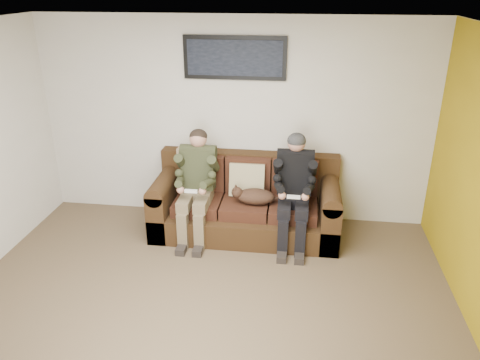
# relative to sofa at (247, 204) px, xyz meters

# --- Properties ---
(floor) EXTENTS (5.00, 5.00, 0.00)m
(floor) POSITION_rel_sofa_xyz_m (-0.22, -1.83, -0.35)
(floor) COLOR brown
(floor) RESTS_ON ground
(ceiling) EXTENTS (5.00, 5.00, 0.00)m
(ceiling) POSITION_rel_sofa_xyz_m (-0.22, -1.83, 2.25)
(ceiling) COLOR silver
(ceiling) RESTS_ON ground
(wall_back) EXTENTS (5.00, 0.00, 5.00)m
(wall_back) POSITION_rel_sofa_xyz_m (-0.22, 0.42, 0.95)
(wall_back) COLOR beige
(wall_back) RESTS_ON ground
(sofa) EXTENTS (2.29, 0.99, 0.93)m
(sofa) POSITION_rel_sofa_xyz_m (0.00, 0.00, 0.00)
(sofa) COLOR #372210
(sofa) RESTS_ON ground
(throw_pillow) EXTENTS (0.44, 0.21, 0.43)m
(throw_pillow) POSITION_rel_sofa_xyz_m (-0.00, 0.04, 0.31)
(throw_pillow) COLOR tan
(throw_pillow) RESTS_ON sofa
(throw_blanket) EXTENTS (0.47, 0.23, 0.08)m
(throw_blanket) POSITION_rel_sofa_xyz_m (-0.69, 0.29, 0.58)
(throw_blanket) COLOR #C1AF8E
(throw_blanket) RESTS_ON sofa
(person_left) EXTENTS (0.51, 0.87, 1.31)m
(person_left) POSITION_rel_sofa_xyz_m (-0.59, -0.19, 0.39)
(person_left) COLOR brown
(person_left) RESTS_ON sofa
(person_right) EXTENTS (0.51, 0.86, 1.32)m
(person_right) POSITION_rel_sofa_xyz_m (0.59, -0.19, 0.39)
(person_right) COLOR black
(person_right) RESTS_ON sofa
(cat) EXTENTS (0.66, 0.26, 0.24)m
(cat) POSITION_rel_sofa_xyz_m (0.11, -0.19, 0.20)
(cat) COLOR #492C1D
(cat) RESTS_ON sofa
(framed_poster) EXTENTS (1.25, 0.05, 0.52)m
(framed_poster) POSITION_rel_sofa_xyz_m (-0.20, 0.38, 1.75)
(framed_poster) COLOR black
(framed_poster) RESTS_ON wall_back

